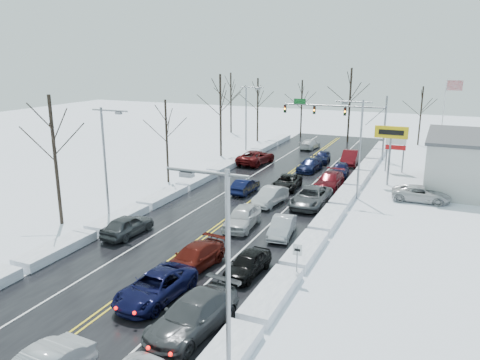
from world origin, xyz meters
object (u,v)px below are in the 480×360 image
at_px(tires_plus_sign, 391,136).
at_px(oncoming_car_0, 245,193).
at_px(traffic_signal_mast, 344,114).
at_px(flagpole, 445,114).

distance_m(tires_plus_sign, oncoming_car_0, 15.61).
relative_size(tires_plus_sign, oncoming_car_0, 1.45).
height_order(tires_plus_sign, oncoming_car_0, tires_plus_sign).
xyz_separation_m(traffic_signal_mast, tires_plus_sign, (7.05, -12.00, -0.49)).
bearing_deg(flagpole, tires_plus_sign, -108.44).
distance_m(tires_plus_sign, flagpole, 14.79).
distance_m(traffic_signal_mast, tires_plus_sign, 13.92).
height_order(flagpole, oncoming_car_0, flagpole).
bearing_deg(flagpole, traffic_signal_mast, -170.27).
relative_size(flagpole, oncoming_car_0, 2.41).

